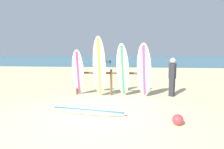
{
  "coord_description": "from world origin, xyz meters",
  "views": [
    {
      "loc": [
        1.09,
        -4.74,
        1.75
      ],
      "look_at": [
        0.18,
        3.24,
        0.83
      ],
      "focal_mm": 30.56,
      "sensor_mm": 36.0,
      "label": 1
    }
  ],
  "objects_px": {
    "surfboard_leaning_left": "(99,67)",
    "small_boat_offshore": "(103,61)",
    "beach_ball": "(178,120)",
    "surfboard_lying_on_sand": "(88,111)",
    "surfboard_leaning_center": "(144,71)",
    "beachgoer_standing": "(172,75)",
    "surfboard_rack": "(111,78)",
    "surfboard_leaning_center_left": "(123,71)",
    "surfboard_leaning_far_left": "(78,73)"
  },
  "relations": [
    {
      "from": "surfboard_leaning_left",
      "to": "small_boat_offshore",
      "type": "bearing_deg",
      "value": 98.88
    },
    {
      "from": "surfboard_leaning_left",
      "to": "small_boat_offshore",
      "type": "xyz_separation_m",
      "value": [
        -4.17,
        26.68,
        -0.93
      ]
    },
    {
      "from": "surfboard_leaning_left",
      "to": "beach_ball",
      "type": "height_order",
      "value": "surfboard_leaning_left"
    },
    {
      "from": "surfboard_lying_on_sand",
      "to": "small_boat_offshore",
      "type": "height_order",
      "value": "small_boat_offshore"
    },
    {
      "from": "surfboard_leaning_center",
      "to": "beachgoer_standing",
      "type": "xyz_separation_m",
      "value": [
        1.13,
        0.41,
        -0.21
      ]
    },
    {
      "from": "surfboard_leaning_left",
      "to": "beachgoer_standing",
      "type": "distance_m",
      "value": 2.92
    },
    {
      "from": "surfboard_rack",
      "to": "surfboard_leaning_center_left",
      "type": "relative_size",
      "value": 1.43
    },
    {
      "from": "surfboard_leaning_far_left",
      "to": "surfboard_leaning_center_left",
      "type": "relative_size",
      "value": 0.89
    },
    {
      "from": "surfboard_leaning_center_left",
      "to": "beachgoer_standing",
      "type": "height_order",
      "value": "surfboard_leaning_center_left"
    },
    {
      "from": "beachgoer_standing",
      "to": "small_boat_offshore",
      "type": "relative_size",
      "value": 0.57
    },
    {
      "from": "surfboard_leaning_center",
      "to": "small_boat_offshore",
      "type": "height_order",
      "value": "surfboard_leaning_center"
    },
    {
      "from": "surfboard_leaning_far_left",
      "to": "beachgoer_standing",
      "type": "height_order",
      "value": "surfboard_leaning_far_left"
    },
    {
      "from": "beachgoer_standing",
      "to": "small_boat_offshore",
      "type": "height_order",
      "value": "beachgoer_standing"
    },
    {
      "from": "surfboard_lying_on_sand",
      "to": "beach_ball",
      "type": "relative_size",
      "value": 9.12
    },
    {
      "from": "surfboard_leaning_far_left",
      "to": "surfboard_leaning_center_left",
      "type": "distance_m",
      "value": 1.81
    },
    {
      "from": "small_boat_offshore",
      "to": "surfboard_lying_on_sand",
      "type": "bearing_deg",
      "value": -81.74
    },
    {
      "from": "beach_ball",
      "to": "surfboard_lying_on_sand",
      "type": "bearing_deg",
      "value": 162.81
    },
    {
      "from": "surfboard_leaning_center_left",
      "to": "small_boat_offshore",
      "type": "relative_size",
      "value": 0.78
    },
    {
      "from": "surfboard_leaning_far_left",
      "to": "surfboard_leaning_left",
      "type": "distance_m",
      "value": 0.94
    },
    {
      "from": "surfboard_rack",
      "to": "surfboard_lying_on_sand",
      "type": "height_order",
      "value": "surfboard_rack"
    },
    {
      "from": "surfboard_lying_on_sand",
      "to": "beach_ball",
      "type": "xyz_separation_m",
      "value": [
        2.42,
        -0.75,
        0.1
      ]
    },
    {
      "from": "surfboard_leaning_far_left",
      "to": "surfboard_leaning_center",
      "type": "distance_m",
      "value": 2.63
    },
    {
      "from": "surfboard_rack",
      "to": "small_boat_offshore",
      "type": "xyz_separation_m",
      "value": [
        -4.58,
        26.28,
        -0.44
      ]
    },
    {
      "from": "surfboard_leaning_left",
      "to": "small_boat_offshore",
      "type": "height_order",
      "value": "surfboard_leaning_left"
    },
    {
      "from": "surfboard_leaning_left",
      "to": "surfboard_leaning_center_left",
      "type": "distance_m",
      "value": 0.92
    },
    {
      "from": "small_boat_offshore",
      "to": "beach_ball",
      "type": "height_order",
      "value": "small_boat_offshore"
    },
    {
      "from": "beachgoer_standing",
      "to": "beach_ball",
      "type": "distance_m",
      "value": 3.27
    },
    {
      "from": "surfboard_leaning_center",
      "to": "small_boat_offshore",
      "type": "bearing_deg",
      "value": 102.49
    },
    {
      "from": "surfboard_leaning_left",
      "to": "small_boat_offshore",
      "type": "distance_m",
      "value": 27.02
    },
    {
      "from": "surfboard_rack",
      "to": "surfboard_leaning_far_left",
      "type": "distance_m",
      "value": 1.36
    },
    {
      "from": "surfboard_lying_on_sand",
      "to": "beach_ball",
      "type": "height_order",
      "value": "beach_ball"
    },
    {
      "from": "surfboard_rack",
      "to": "surfboard_leaning_far_left",
      "type": "xyz_separation_m",
      "value": [
        -1.31,
        -0.26,
        0.24
      ]
    },
    {
      "from": "surfboard_leaning_center",
      "to": "surfboard_rack",
      "type": "bearing_deg",
      "value": 166.02
    },
    {
      "from": "surfboard_leaning_center_left",
      "to": "beach_ball",
      "type": "height_order",
      "value": "surfboard_leaning_center_left"
    },
    {
      "from": "surfboard_leaning_center",
      "to": "beach_ball",
      "type": "xyz_separation_m",
      "value": [
        0.68,
        -2.74,
        -0.93
      ]
    },
    {
      "from": "surfboard_leaning_far_left",
      "to": "beach_ball",
      "type": "bearing_deg",
      "value": -40.39
    },
    {
      "from": "surfboard_leaning_left",
      "to": "surfboard_leaning_center_left",
      "type": "bearing_deg",
      "value": 6.17
    },
    {
      "from": "surfboard_leaning_center_left",
      "to": "surfboard_leaning_left",
      "type": "bearing_deg",
      "value": -173.83
    },
    {
      "from": "surfboard_rack",
      "to": "beachgoer_standing",
      "type": "height_order",
      "value": "beachgoer_standing"
    },
    {
      "from": "surfboard_rack",
      "to": "surfboard_leaning_far_left",
      "type": "relative_size",
      "value": 1.6
    },
    {
      "from": "surfboard_leaning_center",
      "to": "surfboard_leaning_far_left",
      "type": "bearing_deg",
      "value": 178.47
    },
    {
      "from": "beachgoer_standing",
      "to": "surfboard_leaning_center",
      "type": "bearing_deg",
      "value": -159.93
    },
    {
      "from": "surfboard_leaning_center",
      "to": "beachgoer_standing",
      "type": "distance_m",
      "value": 1.23
    },
    {
      "from": "surfboard_leaning_left",
      "to": "surfboard_leaning_center_left",
      "type": "xyz_separation_m",
      "value": [
        0.91,
        0.1,
        -0.13
      ]
    },
    {
      "from": "surfboard_leaning_far_left",
      "to": "surfboard_leaning_center_left",
      "type": "xyz_separation_m",
      "value": [
        1.8,
        -0.04,
        0.11
      ]
    },
    {
      "from": "surfboard_leaning_center_left",
      "to": "surfboard_rack",
      "type": "bearing_deg",
      "value": 149.27
    },
    {
      "from": "surfboard_leaning_far_left",
      "to": "surfboard_lying_on_sand",
      "type": "relative_size",
      "value": 0.77
    },
    {
      "from": "surfboard_lying_on_sand",
      "to": "small_boat_offshore",
      "type": "distance_m",
      "value": 28.9
    },
    {
      "from": "surfboard_leaning_center",
      "to": "small_boat_offshore",
      "type": "distance_m",
      "value": 27.27
    },
    {
      "from": "surfboard_rack",
      "to": "small_boat_offshore",
      "type": "relative_size",
      "value": 1.11
    }
  ]
}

